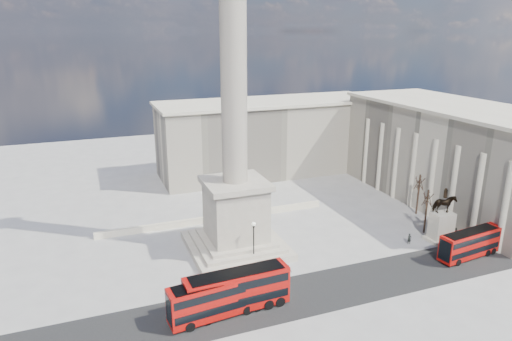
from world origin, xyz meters
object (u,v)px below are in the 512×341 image
Objects in this scene: red_bus_b at (218,298)px; pedestrian_crossing at (288,271)px; nelsons_column at (235,167)px; victorian_lamp at (254,239)px; pedestrian_standing at (455,232)px; equestrian_statue at (442,222)px; pedestrian_walking at (409,239)px; red_bus_a at (238,290)px; red_bus_c at (470,244)px.

red_bus_b is 12.35m from pedestrian_crossing.
nelsons_column is 16.40m from pedestrian_crossing.
nelsons_column is 10.66m from victorian_lamp.
nelsons_column reaches higher than pedestrian_standing.
pedestrian_crossing is (-26.97, -1.67, -2.16)m from equestrian_statue.
pedestrian_walking is at bearing -123.67° from pedestrian_crossing.
nelsons_column reaches higher than red_bus_a.
pedestrian_crossing is at bearing 18.62° from red_bus_b.
red_bus_c is at bearing -17.50° from victorian_lamp.
pedestrian_walking is at bearing 121.41° from red_bus_c.
red_bus_a is 31.21m from pedestrian_walking.
pedestrian_standing is (3.14, 0.09, -2.25)m from equestrian_statue.
red_bus_b is 1.83× the size of victorian_lamp.
nelsons_column is at bearing 69.86° from red_bus_a.
red_bus_b is at bearing -169.94° from equestrian_statue.
red_bus_b is 38.72m from equestrian_statue.
pedestrian_crossing is (-21.66, -2.40, 0.04)m from pedestrian_walking.
nelsons_column is 29.51× the size of pedestrian_walking.
red_bus_c reaches higher than pedestrian_crossing.
red_bus_a reaches higher than pedestrian_crossing.
pedestrian_standing is (3.29, 6.00, -1.36)m from red_bus_c.
red_bus_c is 5.86× the size of pedestrian_crossing.
red_bus_a reaches higher than pedestrian_walking.
red_bus_b is at bearing -29.26° from pedestrian_standing.
nelsons_column is 28.15× the size of pedestrian_crossing.
red_bus_b reaches higher than red_bus_c.
victorian_lamp is at bearing -174.14° from pedestrian_walking.
red_bus_b is 6.54× the size of pedestrian_crossing.
nelsons_column is at bearing 99.13° from victorian_lamp.
red_bus_b is at bearing -173.84° from red_bus_a.
red_bus_b is 1.33× the size of equestrian_statue.
red_bus_a reaches higher than red_bus_b.
pedestrian_standing is 0.91× the size of pedestrian_crossing.
red_bus_b is 13.18m from victorian_lamp.
red_bus_a reaches higher than pedestrian_standing.
victorian_lamp is at bearing 45.39° from red_bus_b.
pedestrian_walking is 8.47m from pedestrian_standing.
pedestrian_standing is at bearing 7.11° from red_bus_a.
nelsons_column reaches higher than red_bus_b.
pedestrian_standing is (33.91, -8.71, -12.11)m from nelsons_column.
nelsons_column is 31.05× the size of pedestrian_standing.
nelsons_column is at bearing 174.65° from pedestrian_walking.
pedestrian_walking is 0.95× the size of pedestrian_crossing.
red_bus_a reaches higher than red_bus_c.
victorian_lamp is 3.75× the size of pedestrian_walking.
red_bus_b is (-7.34, -15.56, -10.50)m from nelsons_column.
red_bus_a is 1.08× the size of red_bus_b.
red_bus_b is 37.98m from red_bus_c.
equestrian_statue is (0.15, 5.91, 0.88)m from red_bus_c.
victorian_lamp is at bearing 156.07° from red_bus_c.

